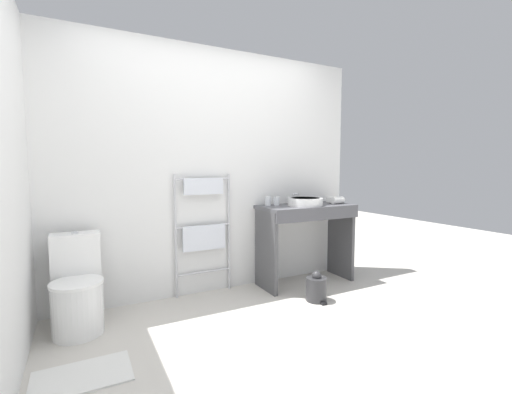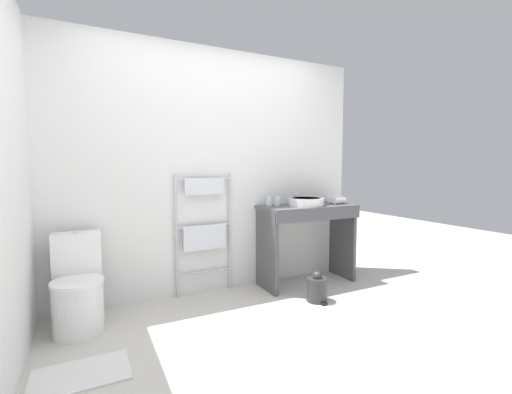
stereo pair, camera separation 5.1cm
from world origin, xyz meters
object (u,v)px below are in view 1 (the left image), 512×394
sink_basin (305,201)px  cup_near_edge (276,201)px  towel_radiator (204,222)px  cup_near_wall (268,201)px  trash_bin (316,288)px  hair_dryer (337,200)px  toilet (77,291)px

sink_basin → cup_near_edge: bearing=151.3°
cup_near_edge → towel_radiator: bearing=175.3°
sink_basin → cup_near_edge: cup_near_edge is taller
towel_radiator → cup_near_wall: size_ratio=12.09×
towel_radiator → cup_near_edge: towel_radiator is taller
towel_radiator → trash_bin: (0.89, -0.67, -0.61)m
towel_radiator → cup_near_wall: bearing=-3.5°
towel_radiator → trash_bin: 1.27m
sink_basin → hair_dryer: size_ratio=2.02×
cup_near_edge → hair_dryer: (0.69, -0.18, -0.00)m
cup_near_wall → trash_bin: size_ratio=0.35×
towel_radiator → cup_near_wall: 0.73m
toilet → hair_dryer: (2.62, 0.04, 0.59)m
towel_radiator → trash_bin: towel_radiator is taller
toilet → towel_radiator: (1.13, 0.28, 0.42)m
toilet → trash_bin: size_ratio=2.61×
sink_basin → trash_bin: bearing=-112.0°
toilet → cup_near_edge: bearing=6.4°
toilet → trash_bin: 2.06m
cup_near_wall → trash_bin: bearing=-73.8°
toilet → sink_basin: bearing=1.8°
sink_basin → hair_dryer: (0.42, -0.03, -0.00)m
toilet → sink_basin: size_ratio=1.99×
hair_dryer → trash_bin: 1.07m
towel_radiator → cup_near_edge: bearing=-4.7°
cup_near_wall → trash_bin: (0.18, -0.62, -0.79)m
cup_near_edge → sink_basin: bearing=-28.7°
hair_dryer → towel_radiator: bearing=170.7°
towel_radiator → sink_basin: size_ratio=3.20×
sink_basin → trash_bin: 0.92m
toilet → cup_near_wall: cup_near_wall is taller
toilet → hair_dryer: bearing=0.8°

